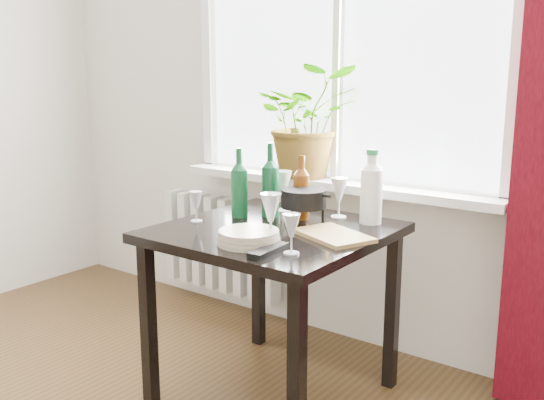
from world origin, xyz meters
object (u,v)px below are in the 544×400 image
Objects in this scene: wineglass_front_left at (196,206)px; tv_remote at (269,250)px; radiator at (221,244)px; plate_stack at (249,237)px; bottle_amber at (301,187)px; cutting_board at (333,235)px; wineglass_back_center at (339,197)px; potted_plant at (308,121)px; fondue_pot at (304,206)px; wineglass_far_right at (291,234)px; wineglass_front_right at (271,217)px; wine_bottle_right at (270,180)px; wine_bottle_left at (239,182)px; cleaning_bottle at (372,186)px; table at (274,249)px; wineglass_back_left at (283,191)px.

tv_remote is (0.52, -0.18, -0.06)m from wineglass_front_left.
radiator is 3.41× the size of plate_stack.
bottle_amber is 0.34m from cutting_board.
potted_plant is at bearing 140.52° from wineglass_back_center.
plate_stack is 0.38m from fondue_pot.
plate_stack is 0.14m from tv_remote.
bottle_amber is 1.92× the size of wineglass_far_right.
fondue_pot reaches higher than wineglass_front_left.
wineglass_front_left is (-0.43, 0.06, -0.03)m from wineglass_front_right.
wine_bottle_right is 1.51× the size of fondue_pot.
wine_bottle_left is 0.13m from wine_bottle_right.
tv_remote is (0.19, -0.49, -0.13)m from bottle_amber.
radiator is 2.51× the size of cleaning_bottle.
wine_bottle_right reaches higher than tv_remote.
wine_bottle_right is at bearing 161.44° from cutting_board.
potted_plant is 0.58m from wine_bottle_left.
cleaning_bottle is 0.32m from cutting_board.
bottle_amber is 1.49× the size of tv_remote.
potted_plant is 2.55× the size of fondue_pot.
bottle_amber is (0.01, 0.19, 0.23)m from table.
cutting_board is (0.50, -0.05, -0.14)m from wine_bottle_left.
potted_plant is 0.86m from cutting_board.
potted_plant reaches higher than table.
wine_bottle_right is 0.34m from wineglass_front_left.
wineglass_back_left is (-0.02, 0.12, -0.07)m from wine_bottle_right.
table is 2.66× the size of cleaning_bottle.
wineglass_back_left is at bearing 148.72° from cutting_board.
tv_remote is (0.43, -0.36, -0.14)m from wine_bottle_left.
wine_bottle_left reaches higher than cutting_board.
wine_bottle_left is at bearing -145.75° from wineglass_back_center.
potted_plant is 1.81× the size of wine_bottle_left.
wineglass_back_center is 0.19m from fondue_pot.
wine_bottle_left is 1.02× the size of cutting_board.
wineglass_front_left is (-0.19, -0.26, -0.10)m from wine_bottle_right.
radiator is at bearing 152.74° from bottle_amber.
wine_bottle_right reaches higher than wineglass_back_center.
potted_plant is (-0.23, 0.60, 0.47)m from table.
tv_remote is at bearing -21.40° from plate_stack.
wineglass_back_left reaches higher than plate_stack.
fondue_pot is (0.21, -0.14, -0.02)m from wineglass_back_left.
wineglass_front_right is 1.41× the size of wineglass_front_left.
potted_plant is at bearing 104.66° from wineglass_back_left.
table is 4.49× the size of wineglass_back_left.
wine_bottle_left is 0.22m from wineglass_front_left.
wineglass_back_left is 0.56m from plate_stack.
plate_stack reaches higher than table.
bottle_amber is at bearing 16.59° from wine_bottle_right.
wine_bottle_left is 0.95× the size of cleaning_bottle.
bottle_amber is at bearing 27.41° from wine_bottle_left.
potted_plant is 0.45m from wineglass_back_left.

